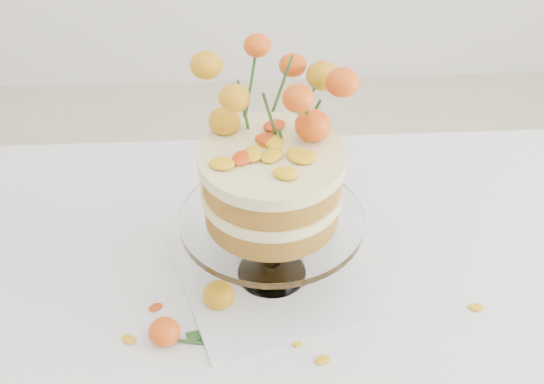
{
  "coord_description": "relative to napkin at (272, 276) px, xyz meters",
  "views": [
    {
      "loc": [
        -0.1,
        -0.96,
        1.75
      ],
      "look_at": [
        -0.05,
        0.05,
        0.92
      ],
      "focal_mm": 50.0,
      "sensor_mm": 36.0,
      "label": 1
    }
  ],
  "objects": [
    {
      "name": "stray_petal_e",
      "position": [
        -0.25,
        -0.13,
        -0.0
      ],
      "size": [
        0.03,
        0.02,
        0.0
      ],
      "primitive_type": "ellipsoid",
      "color": "#E9AA0E",
      "rests_on": "table"
    },
    {
      "name": "rose_vase",
      "position": [
        0.01,
        0.08,
        0.24
      ],
      "size": [
        0.29,
        0.29,
        0.42
      ],
      "rotation": [
        0.0,
        0.0,
        0.05
      ],
      "color": "white",
      "rests_on": "table"
    },
    {
      "name": "stray_petal_b",
      "position": [
        0.03,
        -0.15,
        -0.0
      ],
      "size": [
        0.03,
        0.02,
        0.0
      ],
      "primitive_type": "ellipsoid",
      "color": "#E9AA0E",
      "rests_on": "table"
    },
    {
      "name": "cake_stand",
      "position": [
        -0.0,
        -0.0,
        0.2
      ],
      "size": [
        0.32,
        0.32,
        0.28
      ],
      "rotation": [
        0.0,
        0.0,
        0.09
      ],
      "color": "white",
      "rests_on": "napkin"
    },
    {
      "name": "stray_petal_d",
      "position": [
        -0.21,
        -0.06,
        -0.0
      ],
      "size": [
        0.03,
        0.02,
        0.0
      ],
      "primitive_type": "ellipsoid",
      "color": "#E9AA0E",
      "rests_on": "table"
    },
    {
      "name": "table",
      "position": [
        0.05,
        -0.01,
        -0.09
      ],
      "size": [
        1.43,
        0.93,
        0.76
      ],
      "color": "tan",
      "rests_on": "ground"
    },
    {
      "name": "loose_rose_near",
      "position": [
        -0.1,
        -0.06,
        0.02
      ],
      "size": [
        0.1,
        0.06,
        0.05
      ],
      "rotation": [
        0.0,
        0.0,
        0.05
      ],
      "color": "gold",
      "rests_on": "table"
    },
    {
      "name": "stray_petal_c",
      "position": [
        0.07,
        -0.19,
        -0.0
      ],
      "size": [
        0.03,
        0.02,
        0.0
      ],
      "primitive_type": "ellipsoid",
      "color": "#E9AA0E",
      "rests_on": "table"
    },
    {
      "name": "stray_petal_a",
      "position": [
        -0.07,
        -0.11,
        -0.0
      ],
      "size": [
        0.03,
        0.02,
        0.0
      ],
      "primitive_type": "ellipsoid",
      "color": "#E9AA0E",
      "rests_on": "table"
    },
    {
      "name": "napkin",
      "position": [
        0.0,
        0.0,
        0.0
      ],
      "size": [
        0.39,
        0.39,
        0.01
      ],
      "primitive_type": "cube",
      "rotation": [
        0.0,
        0.0,
        0.28
      ],
      "color": "silver",
      "rests_on": "table"
    },
    {
      "name": "loose_rose_far",
      "position": [
        -0.19,
        -0.14,
        0.02
      ],
      "size": [
        0.1,
        0.05,
        0.05
      ],
      "rotation": [
        0.0,
        0.0,
        -0.19
      ],
      "color": "red",
      "rests_on": "table"
    },
    {
      "name": "stray_petal_f",
      "position": [
        0.35,
        -0.09,
        -0.0
      ],
      "size": [
        0.03,
        0.02,
        0.0
      ],
      "primitive_type": "ellipsoid",
      "color": "#E9AA0E",
      "rests_on": "table"
    }
  ]
}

